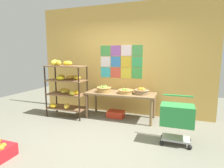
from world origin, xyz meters
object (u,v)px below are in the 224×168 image
object	(u,v)px
fruit_basket_right	(142,91)
produce_crate_under_table	(116,114)
shopping_cart	(177,117)
display_table	(120,96)
fruit_basket_left	(104,89)
banana_shelf_unit	(66,85)
fruit_basket_back_right	(126,91)

from	to	relation	value
fruit_basket_right	produce_crate_under_table	xyz separation A→B (m)	(-0.66, 0.03, -0.65)
fruit_basket_right	shopping_cart	xyz separation A→B (m)	(0.81, -0.97, -0.23)
fruit_basket_right	shopping_cart	bearing A→B (deg)	-50.01
display_table	produce_crate_under_table	xyz separation A→B (m)	(-0.13, 0.02, -0.50)
fruit_basket_left	produce_crate_under_table	world-z (taller)	fruit_basket_left
display_table	banana_shelf_unit	bearing A→B (deg)	-167.08
fruit_basket_right	fruit_basket_back_right	bearing A→B (deg)	-175.79
display_table	fruit_basket_left	bearing A→B (deg)	-171.07
banana_shelf_unit	fruit_basket_left	size ratio (longest dim) A/B	3.85
fruit_basket_back_right	produce_crate_under_table	distance (m)	0.69
fruit_basket_left	fruit_basket_back_right	bearing A→B (deg)	2.98
display_table	shopping_cart	distance (m)	1.66
produce_crate_under_table	shopping_cart	world-z (taller)	shopping_cart
shopping_cart	fruit_basket_left	bearing A→B (deg)	146.79
banana_shelf_unit	produce_crate_under_table	bearing A→B (deg)	15.05
fruit_basket_right	shopping_cart	world-z (taller)	shopping_cart
display_table	produce_crate_under_table	world-z (taller)	display_table
produce_crate_under_table	display_table	bearing A→B (deg)	-8.62
fruit_basket_left	fruit_basket_back_right	distance (m)	0.57
fruit_basket_right	fruit_basket_left	distance (m)	0.95
fruit_basket_right	fruit_basket_back_right	xyz separation A→B (m)	(-0.38, -0.03, -0.02)
fruit_basket_left	produce_crate_under_table	bearing A→B (deg)	16.46
fruit_basket_right	fruit_basket_left	size ratio (longest dim) A/B	0.97
banana_shelf_unit	shopping_cart	distance (m)	2.81
fruit_basket_back_right	display_table	bearing A→B (deg)	166.48
banana_shelf_unit	fruit_basket_right	world-z (taller)	banana_shelf_unit
display_table	shopping_cart	xyz separation A→B (m)	(1.34, -0.97, -0.08)
fruit_basket_left	produce_crate_under_table	xyz separation A→B (m)	(0.29, 0.09, -0.65)
produce_crate_under_table	shopping_cart	distance (m)	1.82
fruit_basket_back_right	fruit_basket_right	bearing A→B (deg)	4.21
fruit_basket_right	banana_shelf_unit	bearing A→B (deg)	-170.84
fruit_basket_right	fruit_basket_left	bearing A→B (deg)	-176.52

